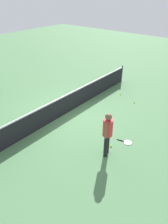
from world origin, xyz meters
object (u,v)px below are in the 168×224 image
Objects in this scene: tennis_ball_midcourt at (111,146)px; tennis_racket_near_player at (127,142)px; tennis_ball_near_player at (121,94)px; tennis_ball_by_net at (134,102)px; player_near_side at (108,131)px.

tennis_racket_near_player is at bearing -30.25° from tennis_ball_midcourt.
tennis_ball_near_player reaches higher than tennis_racket_near_player.
tennis_ball_by_net is 1.00× the size of tennis_ball_midcourt.
player_near_side reaches higher than tennis_ball_near_player.
tennis_racket_near_player is 9.18× the size of tennis_ball_by_net.
player_near_side is 25.76× the size of tennis_ball_midcourt.
tennis_ball_midcourt is (-3.69, -0.95, 0.00)m from tennis_ball_by_net.
tennis_racket_near_player is at bearing -14.78° from player_near_side.
tennis_ball_by_net is at bearing 22.79° from tennis_racket_near_player.
tennis_ball_midcourt is at bearing 9.34° from player_near_side.
tennis_ball_near_player is 1.12m from tennis_ball_by_net.
tennis_racket_near_player is 0.69m from tennis_ball_midcourt.
tennis_ball_near_player is at bearing 69.87° from tennis_ball_by_net.
tennis_ball_by_net is at bearing 14.45° from tennis_ball_midcourt.
tennis_racket_near_player is 3.35m from tennis_ball_by_net.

